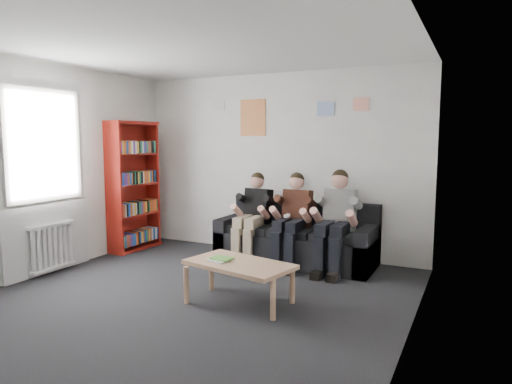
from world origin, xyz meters
TOP-DOWN VIEW (x-y plane):
  - room_shell at (0.00, 0.00)m, footprint 5.00×5.00m
  - sofa at (0.49, 2.09)m, footprint 2.17×0.89m
  - bookshelf at (-2.07, 1.70)m, footprint 0.30×0.90m
  - coffee_table at (0.53, 0.30)m, footprint 1.11×0.61m
  - game_cases at (0.32, 0.26)m, footprint 0.24×0.19m
  - person_left at (-0.12, 1.89)m, footprint 0.37×0.79m
  - person_middle at (0.49, 1.89)m, footprint 0.38×0.81m
  - person_right at (1.10, 1.89)m, footprint 0.41×0.87m
  - radiator at (-2.15, 0.20)m, footprint 0.10×0.64m
  - window at (-2.22, 0.20)m, footprint 0.05×1.30m
  - poster_large at (-0.40, 2.49)m, footprint 0.42×0.01m
  - poster_blue at (0.75, 2.49)m, footprint 0.25×0.01m
  - poster_pink at (1.25, 2.49)m, footprint 0.22×0.01m
  - poster_sign at (-1.00, 2.49)m, footprint 0.20×0.01m

SIDE VIEW (x-z plane):
  - sofa at x=0.49m, z-range -0.12..0.72m
  - radiator at x=-2.15m, z-range 0.05..0.65m
  - coffee_table at x=0.53m, z-range 0.17..0.61m
  - game_cases at x=0.32m, z-range 0.44..0.48m
  - person_left at x=-0.12m, z-range 0.00..1.26m
  - person_middle at x=0.49m, z-range 0.00..1.27m
  - person_right at x=1.10m, z-range 0.00..1.33m
  - bookshelf at x=-2.07m, z-range 0.00..2.00m
  - window at x=-2.22m, z-range -0.15..2.21m
  - room_shell at x=0.00m, z-range -1.15..3.85m
  - poster_large at x=-0.40m, z-range 1.77..2.32m
  - poster_blue at x=0.75m, z-range 2.05..2.25m
  - poster_pink at x=1.25m, z-range 2.11..2.29m
  - poster_sign at x=-1.00m, z-range 2.18..2.32m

